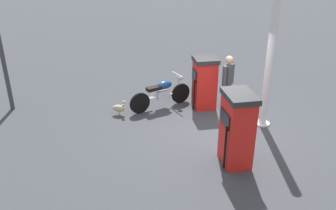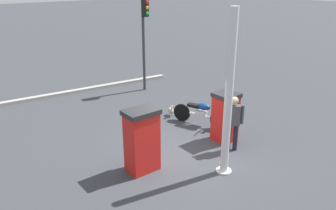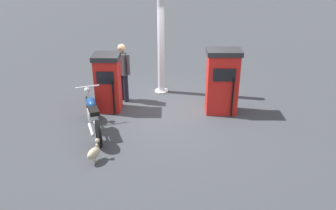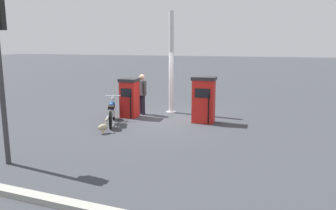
# 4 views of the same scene
# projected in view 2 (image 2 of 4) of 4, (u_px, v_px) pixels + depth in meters

# --- Properties ---
(ground_plane) EXTENTS (120.00, 120.00, 0.00)m
(ground_plane) POSITION_uv_depth(u_px,v_px,m) (184.00, 152.00, 9.71)
(ground_plane) COLOR #383A3F
(fuel_pump_near) EXTENTS (0.70, 0.69, 1.50)m
(fuel_pump_near) POSITION_uv_depth(u_px,v_px,m) (225.00, 116.00, 10.15)
(fuel_pump_near) COLOR red
(fuel_pump_near) RESTS_ON ground
(fuel_pump_far) EXTENTS (0.65, 0.87, 1.67)m
(fuel_pump_far) POSITION_uv_depth(u_px,v_px,m) (142.00, 140.00, 8.52)
(fuel_pump_far) COLOR red
(fuel_pump_far) RESTS_ON ground
(motorcycle_near_pump) EXTENTS (1.85, 0.89, 0.94)m
(motorcycle_near_pump) POSITION_uv_depth(u_px,v_px,m) (201.00, 112.00, 11.25)
(motorcycle_near_pump) COLOR black
(motorcycle_near_pump) RESTS_ON ground
(attendant_person) EXTENTS (0.44, 0.49, 1.62)m
(attendant_person) POSITION_uv_depth(u_px,v_px,m) (233.00, 120.00, 9.49)
(attendant_person) COLOR #1E1E2D
(attendant_person) RESTS_ON ground
(wandering_duck) EXTENTS (0.44, 0.30, 0.45)m
(wandering_duck) POSITION_uv_depth(u_px,v_px,m) (171.00, 110.00, 12.10)
(wandering_duck) COLOR tan
(wandering_duck) RESTS_ON ground
(roadside_traffic_light) EXTENTS (0.40, 0.28, 3.85)m
(roadside_traffic_light) POSITION_uv_depth(u_px,v_px,m) (144.00, 29.00, 13.98)
(roadside_traffic_light) COLOR #38383A
(roadside_traffic_light) RESTS_ON ground
(canopy_support_pole) EXTENTS (0.40, 0.40, 4.10)m
(canopy_support_pole) POSITION_uv_depth(u_px,v_px,m) (229.00, 99.00, 8.03)
(canopy_support_pole) COLOR silver
(canopy_support_pole) RESTS_ON ground
(road_edge_kerb) EXTENTS (0.74, 7.70, 0.12)m
(road_edge_kerb) POSITION_uv_depth(u_px,v_px,m) (87.00, 89.00, 14.81)
(road_edge_kerb) COLOR #9E9E93
(road_edge_kerb) RESTS_ON ground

